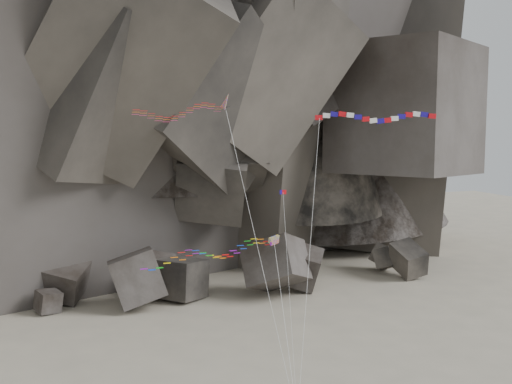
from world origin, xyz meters
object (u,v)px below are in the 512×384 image
object	(u,v)px
delta_kite	(175,112)
pennant_kite	(285,226)
banner_kite	(375,118)
parafoil_kite	(206,253)

from	to	relation	value
delta_kite	pennant_kite	world-z (taller)	delta_kite
delta_kite	banner_kite	distance (m)	19.27
banner_kite	parafoil_kite	world-z (taller)	banner_kite
delta_kite	parafoil_kite	distance (m)	12.65
delta_kite	banner_kite	bearing A→B (deg)	-0.86
delta_kite	banner_kite	world-z (taller)	delta_kite
delta_kite	pennant_kite	size ratio (longest dim) A/B	1.50
delta_kite	banner_kite	size ratio (longest dim) A/B	1.06
pennant_kite	delta_kite	bearing A→B (deg)	175.79
delta_kite	banner_kite	xyz separation A→B (m)	(19.24, -0.98, -0.55)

